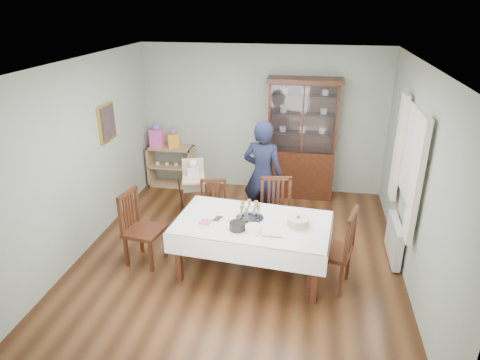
% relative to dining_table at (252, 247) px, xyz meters
% --- Properties ---
extents(floor, '(5.00, 5.00, 0.00)m').
position_rel_dining_table_xyz_m(floor, '(-0.24, 0.35, -0.38)').
color(floor, '#593319').
rests_on(floor, ground).
extents(room_shell, '(5.00, 5.00, 5.00)m').
position_rel_dining_table_xyz_m(room_shell, '(-0.24, 0.88, 1.32)').
color(room_shell, '#9EAA99').
rests_on(room_shell, floor).
extents(dining_table, '(2.09, 1.32, 0.76)m').
position_rel_dining_table_xyz_m(dining_table, '(0.00, 0.00, 0.00)').
color(dining_table, '#492412').
rests_on(dining_table, floor).
extents(china_cabinet, '(1.30, 0.48, 2.18)m').
position_rel_dining_table_xyz_m(china_cabinet, '(0.51, 2.61, 0.74)').
color(china_cabinet, '#492412').
rests_on(china_cabinet, floor).
extents(sideboard, '(0.90, 0.38, 0.80)m').
position_rel_dining_table_xyz_m(sideboard, '(-1.99, 2.63, 0.02)').
color(sideboard, tan).
rests_on(sideboard, floor).
extents(picture_frame, '(0.04, 0.48, 0.58)m').
position_rel_dining_table_xyz_m(picture_frame, '(-2.46, 1.15, 1.27)').
color(picture_frame, gold).
rests_on(picture_frame, room_shell).
extents(window, '(0.04, 1.02, 1.22)m').
position_rel_dining_table_xyz_m(window, '(1.98, 0.65, 1.17)').
color(window, white).
rests_on(window, room_shell).
extents(curtain_left, '(0.07, 0.30, 1.55)m').
position_rel_dining_table_xyz_m(curtain_left, '(1.92, 0.03, 1.07)').
color(curtain_left, silver).
rests_on(curtain_left, room_shell).
extents(curtain_right, '(0.07, 0.30, 1.55)m').
position_rel_dining_table_xyz_m(curtain_right, '(1.92, 1.27, 1.07)').
color(curtain_right, silver).
rests_on(curtain_right, room_shell).
extents(radiator, '(0.10, 0.80, 0.55)m').
position_rel_dining_table_xyz_m(radiator, '(1.92, 0.65, -0.08)').
color(radiator, white).
rests_on(radiator, floor).
extents(chair_far_left, '(0.48, 0.48, 0.91)m').
position_rel_dining_table_xyz_m(chair_far_left, '(-0.71, 0.78, -0.11)').
color(chair_far_left, '#492412').
rests_on(chair_far_left, floor).
extents(chair_far_right, '(0.54, 0.54, 1.05)m').
position_rel_dining_table_xyz_m(chair_far_right, '(0.25, 0.68, -0.07)').
color(chair_far_right, '#492412').
rests_on(chair_far_right, floor).
extents(chair_end_left, '(0.54, 0.54, 1.05)m').
position_rel_dining_table_xyz_m(chair_end_left, '(-1.52, -0.01, -0.07)').
color(chair_end_left, '#492412').
rests_on(chair_end_left, floor).
extents(chair_end_right, '(0.60, 0.60, 1.08)m').
position_rel_dining_table_xyz_m(chair_end_right, '(1.04, -0.11, -0.06)').
color(chair_end_right, '#492412').
rests_on(chair_end_right, floor).
extents(woman, '(0.73, 0.56, 1.77)m').
position_rel_dining_table_xyz_m(woman, '(-0.03, 1.28, 0.50)').
color(woman, black).
rests_on(woman, floor).
extents(high_chair, '(0.59, 0.59, 1.06)m').
position_rel_dining_table_xyz_m(high_chair, '(-1.17, 1.34, 0.03)').
color(high_chair, black).
rests_on(high_chair, floor).
extents(champagne_tray, '(0.37, 0.37, 0.23)m').
position_rel_dining_table_xyz_m(champagne_tray, '(-0.05, 0.07, 0.44)').
color(champagne_tray, silver).
rests_on(champagne_tray, dining_table).
extents(birthday_cake, '(0.32, 0.32, 0.22)m').
position_rel_dining_table_xyz_m(birthday_cake, '(0.58, -0.02, 0.43)').
color(birthday_cake, white).
rests_on(birthday_cake, dining_table).
extents(plate_stack_dark, '(0.26, 0.26, 0.10)m').
position_rel_dining_table_xyz_m(plate_stack_dark, '(-0.16, -0.23, 0.42)').
color(plate_stack_dark, black).
rests_on(plate_stack_dark, dining_table).
extents(plate_stack_white, '(0.24, 0.24, 0.09)m').
position_rel_dining_table_xyz_m(plate_stack_white, '(0.05, -0.27, 0.42)').
color(plate_stack_white, white).
rests_on(plate_stack_white, dining_table).
extents(napkin_stack, '(0.15, 0.15, 0.02)m').
position_rel_dining_table_xyz_m(napkin_stack, '(-0.60, -0.13, 0.38)').
color(napkin_stack, '#EA56AF').
rests_on(napkin_stack, dining_table).
extents(cutlery, '(0.15, 0.19, 0.01)m').
position_rel_dining_table_xyz_m(cutlery, '(-0.50, -0.01, 0.38)').
color(cutlery, silver).
rests_on(cutlery, dining_table).
extents(cake_knife, '(0.25, 0.03, 0.01)m').
position_rel_dining_table_xyz_m(cake_knife, '(0.30, -0.35, 0.38)').
color(cake_knife, silver).
rests_on(cake_knife, dining_table).
extents(gift_bag_pink, '(0.25, 0.17, 0.45)m').
position_rel_dining_table_xyz_m(gift_bag_pink, '(-2.24, 2.61, 0.62)').
color(gift_bag_pink, '#EA56AF').
rests_on(gift_bag_pink, sideboard).
extents(gift_bag_orange, '(0.24, 0.20, 0.37)m').
position_rel_dining_table_xyz_m(gift_bag_orange, '(-1.90, 2.61, 0.58)').
color(gift_bag_orange, orange).
rests_on(gift_bag_orange, sideboard).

